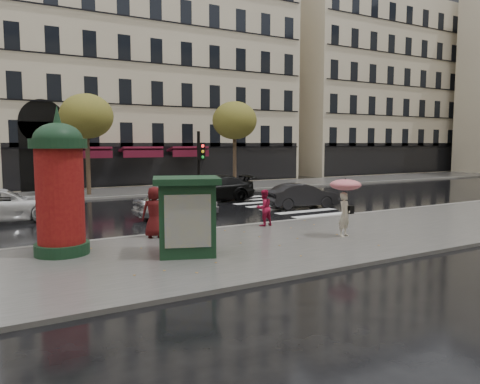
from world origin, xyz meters
TOP-DOWN VIEW (x-y plane):
  - ground at (0.00, 0.00)m, footprint 160.00×160.00m
  - near_sidewalk at (0.00, -0.50)m, footprint 90.00×7.00m
  - far_sidewalk at (0.00, 19.00)m, footprint 90.00×6.00m
  - near_kerb at (0.00, 3.00)m, footprint 90.00×0.25m
  - far_kerb at (0.00, 16.00)m, footprint 90.00×0.25m
  - zebra_crossing at (6.00, 9.60)m, footprint 3.60×11.75m
  - bldg_far_corner at (6.00, 30.00)m, footprint 26.00×14.00m
  - bldg_far_right at (34.00, 30.00)m, footprint 24.00×14.00m
  - tree_far_left at (-2.00, 18.00)m, footprint 3.40×3.40m
  - tree_far_right at (9.00, 18.00)m, footprint 3.40×3.40m
  - woman_umbrella at (2.76, -0.88)m, footprint 1.11×1.11m
  - woman_red at (1.44, 2.40)m, footprint 0.77×0.64m
  - man_burgundy at (-3.19, 2.40)m, footprint 1.03×0.83m
  - morris_column at (-6.48, 1.41)m, footprint 1.65×1.65m
  - traffic_light at (-1.24, 2.73)m, footprint 0.25×0.36m
  - newsstand at (-3.25, -0.54)m, footprint 2.39×2.21m
  - car_silver at (-0.45, 6.92)m, footprint 4.10×1.80m
  - car_darkgrey at (6.65, 6.60)m, footprint 4.12×1.90m
  - car_white at (-7.56, 9.62)m, footprint 5.45×2.80m
  - car_black at (3.63, 11.47)m, footprint 5.44×2.51m

SIDE VIEW (x-z plane):
  - ground at x=0.00m, z-range 0.00..0.00m
  - zebra_crossing at x=6.00m, z-range 0.00..0.01m
  - near_sidewalk at x=0.00m, z-range 0.00..0.12m
  - far_sidewalk at x=0.00m, z-range 0.00..0.12m
  - near_kerb at x=0.00m, z-range 0.00..0.14m
  - far_kerb at x=0.00m, z-range 0.00..0.14m
  - car_darkgrey at x=6.65m, z-range 0.00..1.31m
  - car_silver at x=-0.45m, z-range 0.00..1.37m
  - car_white at x=-7.56m, z-range 0.00..1.47m
  - car_black at x=3.63m, z-range 0.00..1.54m
  - woman_red at x=1.44m, z-range 0.12..1.59m
  - man_burgundy at x=-3.19m, z-range 0.12..1.94m
  - newsstand at x=-3.25m, z-range 0.15..2.48m
  - woman_umbrella at x=2.76m, z-range 0.46..2.59m
  - morris_column at x=-6.48m, z-range 0.03..4.47m
  - traffic_light at x=-1.24m, z-range 0.52..4.30m
  - tree_far_left at x=-2.00m, z-range 1.85..8.49m
  - tree_far_right at x=9.00m, z-range 1.85..8.49m
  - bldg_far_corner at x=6.00m, z-range -0.14..22.76m
  - bldg_far_right at x=34.00m, z-range -0.14..22.76m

